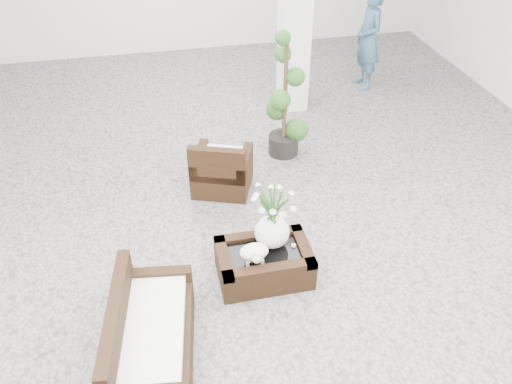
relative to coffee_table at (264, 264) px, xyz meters
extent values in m
plane|color=gray|center=(0.04, 0.67, -0.16)|extent=(11.00, 11.00, 0.00)
cube|color=black|center=(0.00, 0.00, 0.00)|extent=(0.90, 0.60, 0.31)
ellipsoid|color=white|center=(-0.12, -0.10, 0.26)|extent=(0.28, 0.23, 0.21)
cylinder|color=white|center=(0.30, 0.02, 0.17)|extent=(0.04, 0.04, 0.03)
cube|color=black|center=(-0.15, 1.58, 0.20)|extent=(0.84, 0.82, 0.71)
cube|color=black|center=(-1.11, -0.76, 0.19)|extent=(0.79, 1.36, 0.69)
imported|color=#335873|center=(2.60, 3.91, 0.64)|extent=(0.39, 0.59, 1.59)
camera|label=1|loc=(-0.87, -3.58, 3.63)|focal=36.64mm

